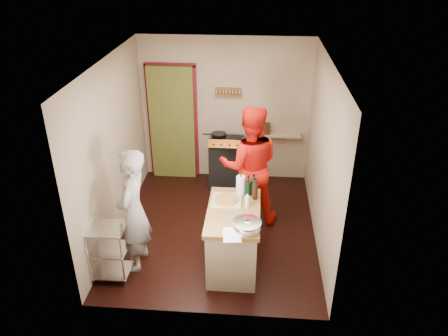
{
  "coord_description": "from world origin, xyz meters",
  "views": [
    {
      "loc": [
        0.55,
        -5.56,
        4.0
      ],
      "look_at": [
        0.11,
        0.0,
        1.06
      ],
      "focal_mm": 35.0,
      "sensor_mm": 36.0,
      "label": 1
    }
  ],
  "objects": [
    {
      "name": "island",
      "position": [
        0.31,
        -0.82,
        0.47
      ],
      "size": [
        0.7,
        1.27,
        1.19
      ],
      "color": "beige",
      "rests_on": "ground"
    },
    {
      "name": "ceiling",
      "position": [
        0.0,
        0.0,
        2.61
      ],
      "size": [
        3.0,
        3.5,
        0.02
      ],
      "primitive_type": "cube",
      "color": "white",
      "rests_on": "back_wall"
    },
    {
      "name": "stove",
      "position": [
        0.05,
        1.42,
        0.45
      ],
      "size": [
        0.6,
        0.63,
        1.0
      ],
      "color": "black",
      "rests_on": "ground"
    },
    {
      "name": "wire_shelving",
      "position": [
        -1.28,
        -1.2,
        0.44
      ],
      "size": [
        0.48,
        0.4,
        0.8
      ],
      "color": "silver",
      "rests_on": "ground"
    },
    {
      "name": "person_red",
      "position": [
        0.48,
        0.32,
        0.95
      ],
      "size": [
        0.97,
        0.78,
        1.9
      ],
      "primitive_type": "imported",
      "rotation": [
        0.0,
        0.0,
        3.21
      ],
      "color": "red",
      "rests_on": "ground"
    },
    {
      "name": "floor",
      "position": [
        0.0,
        0.0,
        0.0
      ],
      "size": [
        3.5,
        3.5,
        0.0
      ],
      "primitive_type": "plane",
      "color": "black",
      "rests_on": "ground"
    },
    {
      "name": "person_stripe",
      "position": [
        -1.0,
        -0.91,
        0.86
      ],
      "size": [
        0.43,
        0.64,
        1.72
      ],
      "primitive_type": "imported",
      "rotation": [
        0.0,
        0.0,
        -1.6
      ],
      "color": "#A6A7AB",
      "rests_on": "ground"
    },
    {
      "name": "right_wall",
      "position": [
        1.5,
        0.0,
        1.3
      ],
      "size": [
        0.04,
        3.5,
        2.6
      ],
      "primitive_type": "cube",
      "color": "tan",
      "rests_on": "ground"
    },
    {
      "name": "left_wall",
      "position": [
        -1.5,
        0.0,
        1.3
      ],
      "size": [
        0.04,
        3.5,
        2.6
      ],
      "primitive_type": "cube",
      "color": "tan",
      "rests_on": "ground"
    },
    {
      "name": "back_wall",
      "position": [
        -0.64,
        1.78,
        1.13
      ],
      "size": [
        3.0,
        0.44,
        2.6
      ],
      "color": "tan",
      "rests_on": "ground"
    }
  ]
}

